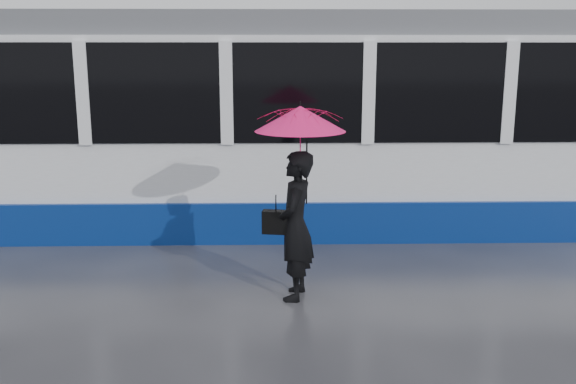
{
  "coord_description": "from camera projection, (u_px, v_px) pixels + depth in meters",
  "views": [
    {
      "loc": [
        -0.98,
        -7.8,
        2.8
      ],
      "look_at": [
        -0.79,
        -0.16,
        1.1
      ],
      "focal_mm": 40.0,
      "sensor_mm": 36.0,
      "label": 1
    }
  ],
  "objects": [
    {
      "name": "rails",
      "position": [
        331.0,
        221.0,
        10.68
      ],
      "size": [
        34.0,
        1.51,
        0.02
      ],
      "color": "#3F3D38",
      "rests_on": "ground"
    },
    {
      "name": "umbrella",
      "position": [
        300.0,
        136.0,
        7.02
      ],
      "size": [
        1.16,
        1.16,
        1.15
      ],
      "rotation": [
        0.0,
        0.0,
        -0.17
      ],
      "color": "#F01475",
      "rests_on": "ground"
    },
    {
      "name": "tram",
      "position": [
        510.0,
        123.0,
        10.4
      ],
      "size": [
        26.0,
        2.56,
        3.35
      ],
      "color": "white",
      "rests_on": "ground"
    },
    {
      "name": "ground",
      "position": [
        349.0,
        272.0,
        8.24
      ],
      "size": [
        90.0,
        90.0,
        0.0
      ],
      "primitive_type": "plane",
      "color": "#29292E",
      "rests_on": "ground"
    },
    {
      "name": "woman",
      "position": [
        295.0,
        226.0,
        7.24
      ],
      "size": [
        0.51,
        0.68,
        1.71
      ],
      "primitive_type": "imported",
      "rotation": [
        0.0,
        0.0,
        -1.74
      ],
      "color": "black",
      "rests_on": "ground"
    },
    {
      "name": "handbag",
      "position": [
        276.0,
        222.0,
        7.25
      ],
      "size": [
        0.32,
        0.18,
        0.44
      ],
      "rotation": [
        0.0,
        0.0,
        -0.17
      ],
      "color": "black",
      "rests_on": "ground"
    }
  ]
}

